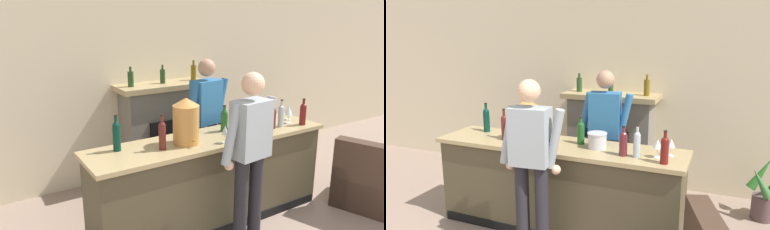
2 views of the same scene
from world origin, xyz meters
The scene contains 17 objects.
wall_back_panel centered at (0.00, 4.02, 1.38)m, with size 12.00×0.07×2.75m.
bar_counter centered at (-0.03, 2.35, 0.50)m, with size 2.73×0.65×0.99m.
fireplace_stone centered at (0.12, 3.76, 0.68)m, with size 1.31×0.52×1.62m.
potted_plant_corner centered at (2.09, 3.47, 0.31)m, with size 0.41×0.45×0.74m.
person_customer centered at (-0.03, 1.77, 0.97)m, with size 0.66×0.33×1.75m.
person_bartender centered at (0.30, 2.95, 0.96)m, with size 0.65×0.34×1.73m.
copper_dispenser centered at (-0.38, 2.32, 1.22)m, with size 0.27×0.31×0.47m.
ice_bucket_steel centered at (0.41, 2.38, 1.07)m, with size 0.20×0.20×0.16m.
wine_bottle_rose_blush centered at (1.12, 2.17, 1.13)m, with size 0.08×0.08×0.31m.
wine_bottle_port_short centered at (0.19, 2.46, 1.12)m, with size 0.08×0.08×0.29m.
wine_bottle_merlot_tall centered at (-1.04, 2.50, 1.14)m, with size 0.08×0.08×0.35m.
wine_bottle_chardonnay_pale centered at (0.85, 2.25, 1.13)m, with size 0.07×0.07×0.32m.
wine_bottle_burgundy_dark centered at (0.72, 2.25, 1.12)m, with size 0.08×0.08×0.29m.
wine_bottle_cabernet_heavy centered at (-0.66, 2.30, 1.14)m, with size 0.07×0.07×0.35m.
wine_glass_front_right centered at (1.14, 2.41, 1.11)m, with size 0.08×0.08×0.17m.
wine_glass_front_left centered at (1.04, 2.31, 1.12)m, with size 0.09×0.09×0.18m.
wine_glass_mid_counter centered at (-0.04, 2.13, 1.11)m, with size 0.07×0.07×0.18m.
Camera 2 is at (1.62, -1.10, 2.15)m, focal length 35.00 mm.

